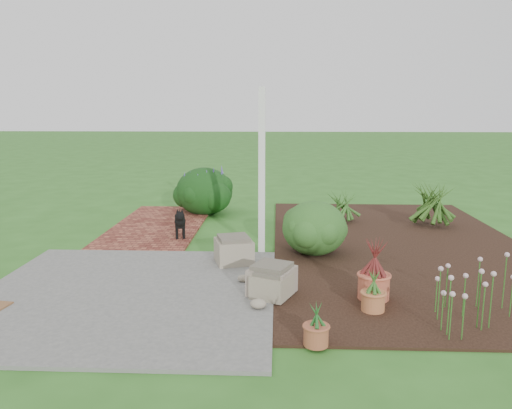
{
  "coord_description": "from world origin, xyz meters",
  "views": [
    {
      "loc": [
        0.53,
        -7.3,
        2.2
      ],
      "look_at": [
        0.2,
        0.4,
        0.7
      ],
      "focal_mm": 35.0,
      "sensor_mm": 36.0,
      "label": 1
    }
  ],
  "objects_px": {
    "stone_trough_near": "(272,281)",
    "black_dog": "(180,221)",
    "cream_ceramic_urn": "(203,199)",
    "evergreen_shrub": "(315,227)"
  },
  "relations": [
    {
      "from": "black_dog",
      "to": "cream_ceramic_urn",
      "type": "xyz_separation_m",
      "value": [
        -0.0,
        2.67,
        -0.1
      ]
    },
    {
      "from": "stone_trough_near",
      "to": "black_dog",
      "type": "relative_size",
      "value": 0.85
    },
    {
      "from": "black_dog",
      "to": "evergreen_shrub",
      "type": "distance_m",
      "value": 2.33
    },
    {
      "from": "black_dog",
      "to": "evergreen_shrub",
      "type": "height_order",
      "value": "evergreen_shrub"
    },
    {
      "from": "black_dog",
      "to": "cream_ceramic_urn",
      "type": "bearing_deg",
      "value": 77.86
    },
    {
      "from": "stone_trough_near",
      "to": "cream_ceramic_urn",
      "type": "bearing_deg",
      "value": 106.93
    },
    {
      "from": "cream_ceramic_urn",
      "to": "evergreen_shrub",
      "type": "relative_size",
      "value": 0.38
    },
    {
      "from": "stone_trough_near",
      "to": "black_dog",
      "type": "distance_m",
      "value": 2.98
    },
    {
      "from": "stone_trough_near",
      "to": "black_dog",
      "type": "bearing_deg",
      "value": 122.06
    },
    {
      "from": "stone_trough_near",
      "to": "cream_ceramic_urn",
      "type": "relative_size",
      "value": 1.29
    }
  ]
}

